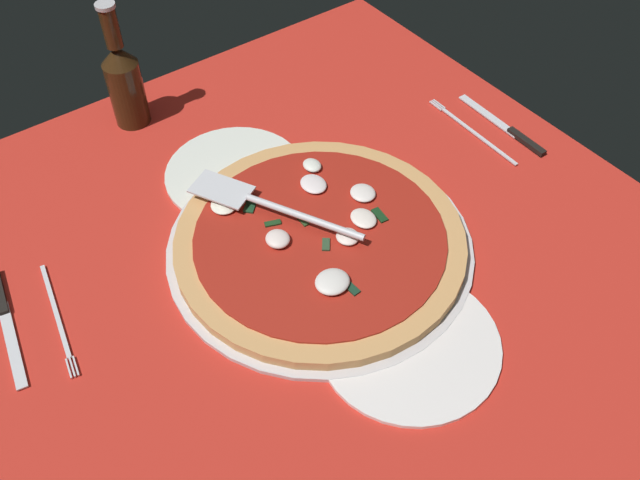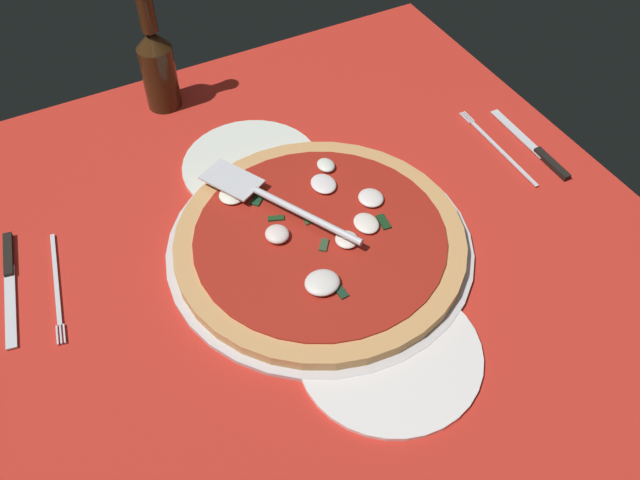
# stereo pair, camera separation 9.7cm
# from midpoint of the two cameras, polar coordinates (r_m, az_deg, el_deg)

# --- Properties ---
(ground_plane) EXTENTS (1.07, 1.07, 0.01)m
(ground_plane) POSITION_cam_midpoint_polar(r_m,az_deg,el_deg) (0.95, 0.80, -3.39)
(ground_plane) COLOR red
(pizza_pan) EXTENTS (0.43, 0.43, 0.01)m
(pizza_pan) POSITION_cam_midpoint_polar(r_m,az_deg,el_deg) (0.98, 2.82, -0.76)
(pizza_pan) COLOR silver
(pizza_pan) RESTS_ON ground_plane
(dinner_plate_left) EXTENTS (0.22, 0.22, 0.01)m
(dinner_plate_left) POSITION_cam_midpoint_polar(r_m,az_deg,el_deg) (1.10, -3.21, 6.02)
(dinner_plate_left) COLOR white
(dinner_plate_left) RESTS_ON ground_plane
(dinner_plate_right) EXTENTS (0.23, 0.23, 0.01)m
(dinner_plate_right) POSITION_cam_midpoint_polar(r_m,az_deg,el_deg) (0.88, 8.94, -9.47)
(dinner_plate_right) COLOR white
(dinner_plate_right) RESTS_ON ground_plane
(pizza) EXTENTS (0.41, 0.41, 0.03)m
(pizza) POSITION_cam_midpoint_polar(r_m,az_deg,el_deg) (0.97, 2.85, -0.13)
(pizza) COLOR tan
(pizza) RESTS_ON pizza_pan
(pizza_server) EXTENTS (0.25, 0.15, 0.01)m
(pizza_server) POSITION_cam_midpoint_polar(r_m,az_deg,el_deg) (0.98, -1.04, 3.21)
(pizza_server) COLOR silver
(pizza_server) RESTS_ON pizza
(place_setting_near) EXTENTS (0.23, 0.17, 0.01)m
(place_setting_near) POSITION_cam_midpoint_polar(r_m,az_deg,el_deg) (1.00, -20.16, -3.60)
(place_setting_near) COLOR white
(place_setting_near) RESTS_ON ground_plane
(place_setting_far) EXTENTS (0.21, 0.12, 0.01)m
(place_setting_far) POSITION_cam_midpoint_polar(r_m,az_deg,el_deg) (1.19, 18.28, 6.95)
(place_setting_far) COLOR white
(place_setting_far) RESTS_ON ground_plane
(beer_bottle) EXTENTS (0.06, 0.06, 0.22)m
(beer_bottle) POSITION_cam_midpoint_polar(r_m,az_deg,el_deg) (1.20, -11.01, 13.93)
(beer_bottle) COLOR #321E0D
(beer_bottle) RESTS_ON ground_plane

